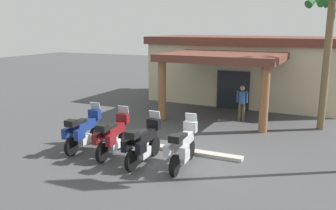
{
  "coord_description": "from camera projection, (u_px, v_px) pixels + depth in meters",
  "views": [
    {
      "loc": [
        4.64,
        -10.79,
        4.43
      ],
      "look_at": [
        -1.4,
        2.55,
        1.2
      ],
      "focal_mm": 37.76,
      "sensor_mm": 36.0,
      "label": 1
    }
  ],
  "objects": [
    {
      "name": "palm_tree_near_portico",
      "position": [
        330.0,
        23.0,
        14.71
      ],
      "size": [
        2.14,
        2.11,
        6.3
      ],
      "color": "brown",
      "rests_on": "ground_plane"
    },
    {
      "name": "pedestrian",
      "position": [
        242.0,
        101.0,
        16.93
      ],
      "size": [
        0.53,
        0.32,
        1.71
      ],
      "rotation": [
        0.0,
        0.0,
        4.8
      ],
      "color": "brown",
      "rests_on": "ground_plane"
    },
    {
      "name": "curb_strip",
      "position": [
        147.0,
        145.0,
        13.41
      ],
      "size": [
        7.33,
        0.36,
        0.12
      ],
      "primitive_type": "cube",
      "color": "#ADA89E",
      "rests_on": "ground_plane"
    },
    {
      "name": "motorcycle_maroon",
      "position": [
        113.0,
        136.0,
        12.4
      ],
      "size": [
        0.73,
        2.21,
        1.61
      ],
      "rotation": [
        0.0,
        0.0,
        1.64
      ],
      "color": "black",
      "rests_on": "ground_plane"
    },
    {
      "name": "motorcycle_silver",
      "position": [
        183.0,
        146.0,
        11.3
      ],
      "size": [
        0.72,
        2.21,
        1.61
      ],
      "rotation": [
        0.0,
        0.0,
        1.63
      ],
      "color": "black",
      "rests_on": "ground_plane"
    },
    {
      "name": "motorcycle_blue",
      "position": [
        83.0,
        131.0,
        13.0
      ],
      "size": [
        0.72,
        2.21,
        1.61
      ],
      "rotation": [
        0.0,
        0.0,
        1.62
      ],
      "color": "black",
      "rests_on": "ground_plane"
    },
    {
      "name": "motel_building",
      "position": [
        244.0,
        68.0,
        21.29
      ],
      "size": [
        11.26,
        9.73,
        3.89
      ],
      "rotation": [
        0.0,
        0.0,
        -0.03
      ],
      "color": "beige",
      "rests_on": "ground_plane"
    },
    {
      "name": "motorcycle_black",
      "position": [
        143.0,
        143.0,
        11.65
      ],
      "size": [
        0.71,
        2.21,
        1.61
      ],
      "rotation": [
        0.0,
        0.0,
        1.56
      ],
      "color": "black",
      "rests_on": "ground_plane"
    },
    {
      "name": "ground_plane",
      "position": [
        174.0,
        156.0,
        12.42
      ],
      "size": [
        80.0,
        80.0,
        0.0
      ],
      "primitive_type": "plane",
      "color": "#424244"
    }
  ]
}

